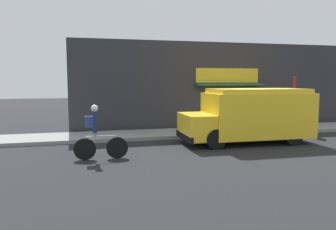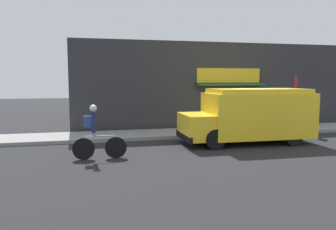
{
  "view_description": "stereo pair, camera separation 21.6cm",
  "coord_description": "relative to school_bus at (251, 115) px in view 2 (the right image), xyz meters",
  "views": [
    {
      "loc": [
        -7.47,
        -13.56,
        2.59
      ],
      "look_at": [
        -4.02,
        -0.2,
        1.1
      ],
      "focal_mm": 35.0,
      "sensor_mm": 36.0,
      "label": 1
    },
    {
      "loc": [
        -7.26,
        -13.61,
        2.59
      ],
      "look_at": [
        -4.02,
        -0.2,
        1.1
      ],
      "focal_mm": 35.0,
      "sensor_mm": 36.0,
      "label": 2
    }
  ],
  "objects": [
    {
      "name": "ground_plane",
      "position": [
        0.85,
        1.48,
        -1.15
      ],
      "size": [
        70.0,
        70.0,
        0.0
      ],
      "primitive_type": "plane",
      "color": "#232326"
    },
    {
      "name": "cyclist",
      "position": [
        -6.24,
        -1.37,
        -0.29
      ],
      "size": [
        1.75,
        0.23,
        1.79
      ],
      "rotation": [
        0.0,
        0.0,
        -0.03
      ],
      "color": "black",
      "rests_on": "ground_plane"
    },
    {
      "name": "sidewalk",
      "position": [
        0.85,
        2.6,
        -1.08
      ],
      "size": [
        28.0,
        2.24,
        0.15
      ],
      "color": "gray",
      "rests_on": "ground_plane"
    },
    {
      "name": "stop_sign_post",
      "position": [
        3.32,
        1.85,
        0.73
      ],
      "size": [
        0.45,
        0.45,
        2.59
      ],
      "color": "slate",
      "rests_on": "sidewalk"
    },
    {
      "name": "school_bus",
      "position": [
        0.0,
        0.0,
        0.0
      ],
      "size": [
        5.33,
        2.63,
        2.22
      ],
      "rotation": [
        0.0,
        0.0,
        -0.02
      ],
      "color": "yellow",
      "rests_on": "ground_plane"
    },
    {
      "name": "trash_bin",
      "position": [
        2.48,
        3.06,
        -0.56
      ],
      "size": [
        0.55,
        0.55,
        0.89
      ],
      "color": "#2D5138",
      "rests_on": "sidewalk"
    },
    {
      "name": "storefront",
      "position": [
        0.84,
        4.03,
        1.12
      ],
      "size": [
        16.37,
        0.75,
        4.53
      ],
      "color": "#2D2D33",
      "rests_on": "ground_plane"
    }
  ]
}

